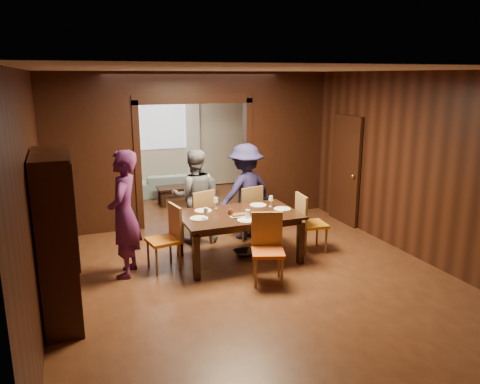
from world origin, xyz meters
name	(u,v)px	position (x,y,z in m)	size (l,w,h in m)	color
floor	(222,248)	(0.00, 0.00, 0.00)	(9.00, 9.00, 0.00)	#4B2715
ceiling	(221,70)	(0.00, 0.00, 2.90)	(5.50, 9.00, 0.02)	silver
room_walls	(190,144)	(0.00, 1.89, 1.51)	(5.52, 9.01, 2.90)	black
person_purple	(124,214)	(-1.64, -0.52, 0.92)	(0.67, 0.44, 1.83)	#4D1A49
person_grey	(195,196)	(-0.32, 0.49, 0.81)	(0.79, 0.61, 1.62)	slate
person_navy	(245,192)	(0.56, 0.35, 0.84)	(1.09, 0.63, 1.69)	#1C183D
sofa	(176,184)	(0.14, 3.85, 0.27)	(1.82, 0.71, 0.53)	#98C0C6
serving_bowl	(244,208)	(0.21, -0.47, 0.80)	(0.35, 0.35, 0.08)	black
dining_table	(239,237)	(0.08, -0.58, 0.38)	(1.82, 1.13, 0.76)	black
coffee_table	(176,195)	(-0.07, 3.00, 0.20)	(0.80, 0.50, 0.40)	black
chair_left	(163,238)	(-1.10, -0.52, 0.48)	(0.44, 0.44, 0.97)	#C66012
chair_right	(312,222)	(1.34, -0.64, 0.48)	(0.44, 0.44, 0.97)	#C47112
chair_far_l	(197,217)	(-0.33, 0.35, 0.48)	(0.44, 0.44, 0.97)	#F05A16
chair_far_r	(246,212)	(0.56, 0.33, 0.48)	(0.44, 0.44, 0.97)	red
chair_near	(268,250)	(0.15, -1.50, 0.48)	(0.44, 0.44, 0.97)	#CA4D13
hutch	(57,238)	(-2.53, -1.50, 1.00)	(0.40, 1.20, 2.00)	black
door_right	(345,170)	(2.70, 0.50, 1.05)	(0.06, 0.90, 2.10)	black
window_far	(163,122)	(0.00, 4.44, 1.70)	(1.20, 0.03, 1.30)	silver
curtain_left	(133,142)	(-0.75, 4.40, 1.25)	(0.35, 0.06, 2.40)	white
curtain_right	(193,139)	(0.75, 4.40, 1.25)	(0.35, 0.06, 2.40)	white
plate_left	(199,218)	(-0.57, -0.62, 0.77)	(0.27, 0.27, 0.01)	white
plate_far_l	(203,211)	(-0.40, -0.25, 0.77)	(0.27, 0.27, 0.01)	white
plate_far_r	(258,205)	(0.54, -0.27, 0.77)	(0.27, 0.27, 0.01)	white
plate_right	(282,209)	(0.80, -0.61, 0.77)	(0.27, 0.27, 0.01)	white
plate_near	(246,220)	(0.05, -0.96, 0.77)	(0.27, 0.27, 0.01)	white
platter_a	(239,215)	(0.02, -0.71, 0.78)	(0.30, 0.20, 0.04)	gray
platter_b	(263,215)	(0.36, -0.87, 0.78)	(0.30, 0.20, 0.04)	gray
wineglass_left	(206,214)	(-0.49, -0.70, 0.85)	(0.08, 0.08, 0.18)	white
wineglass_far	(216,203)	(-0.17, -0.18, 0.85)	(0.08, 0.08, 0.18)	white
wineglass_right	(271,201)	(0.70, -0.41, 0.85)	(0.08, 0.08, 0.18)	white
tumbler	(248,214)	(0.10, -0.89, 0.83)	(0.07, 0.07, 0.14)	silver
condiment_jar	(230,212)	(-0.09, -0.66, 0.82)	(0.08, 0.08, 0.11)	#532313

